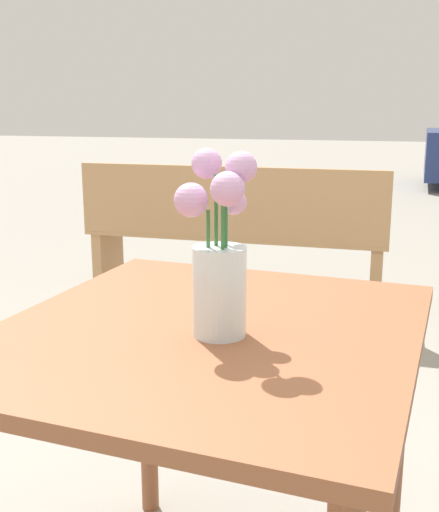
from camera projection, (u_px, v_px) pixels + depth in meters
table_front at (209, 376)px, 1.31m from camera, size 0.90×0.98×0.75m
flower_vase at (219, 267)px, 1.20m from camera, size 0.15×0.15×0.35m
bench_near at (232, 232)px, 3.66m from camera, size 1.75×0.38×0.85m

